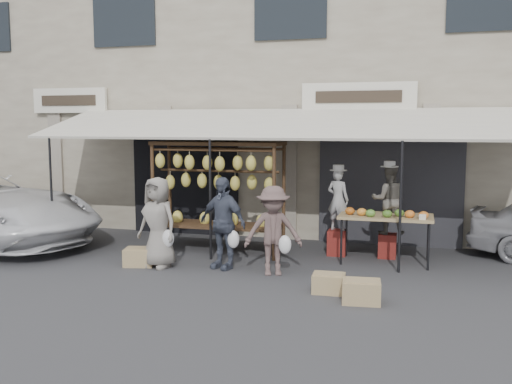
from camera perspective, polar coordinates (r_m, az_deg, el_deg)
ground_plane at (r=9.67m, az=-1.35°, el=-8.66°), size 90.00×90.00×0.00m
shophouse at (r=15.68m, az=5.88°, el=10.69°), size 24.00×6.15×7.30m
awning at (r=11.51m, az=2.08°, el=6.78°), size 10.00×2.35×2.92m
banana_rack at (r=11.36m, az=-3.87°, el=1.70°), size 2.60×0.90×2.24m
produce_table at (r=10.80m, az=12.85°, el=-2.45°), size 1.70×0.90×1.04m
vendor_left at (r=11.28m, az=8.19°, el=-0.76°), size 0.51×0.41×1.21m
vendor_right at (r=11.23m, az=13.12°, el=-0.74°), size 0.72×0.60×1.34m
customer_left at (r=10.42m, az=-9.79°, el=-3.02°), size 0.91×0.71×1.64m
customer_mid at (r=10.20m, az=-3.37°, el=-3.10°), size 1.05×0.69×1.65m
customer_right at (r=9.76m, az=1.73°, el=-3.88°), size 1.13×0.87×1.54m
stool_left at (r=11.42m, az=8.12°, el=-5.02°), size 0.40×0.40×0.50m
stool_right at (r=11.38m, az=13.00°, el=-5.25°), size 0.36×0.36×0.47m
crate_near_a at (r=8.94m, az=7.28°, el=-9.04°), size 0.50×0.39×0.29m
crate_near_b at (r=8.53m, az=10.49°, el=-9.77°), size 0.58×0.47×0.33m
crate_far at (r=10.71m, az=-11.55°, el=-6.38°), size 0.61×0.51×0.32m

